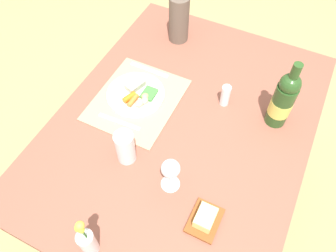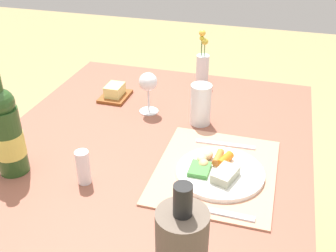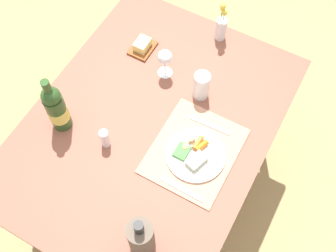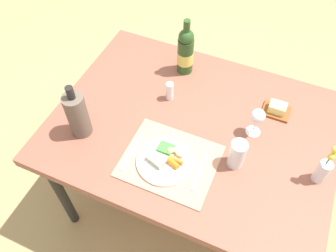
% 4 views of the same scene
% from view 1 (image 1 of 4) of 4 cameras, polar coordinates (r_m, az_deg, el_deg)
% --- Properties ---
extents(ground_plane, '(8.00, 8.00, 0.00)m').
position_cam_1_polar(ground_plane, '(2.03, 1.76, -12.17)').
color(ground_plane, tan).
extents(dining_table, '(1.32, 1.00, 0.76)m').
position_cam_1_polar(dining_table, '(1.41, 2.46, -0.99)').
color(dining_table, brown).
rests_on(dining_table, ground_plane).
extents(placemat, '(0.40, 0.34, 0.01)m').
position_cam_1_polar(placemat, '(1.44, -5.34, 4.52)').
color(placemat, tan).
rests_on(placemat, dining_table).
extents(dinner_plate, '(0.25, 0.25, 0.04)m').
position_cam_1_polar(dinner_plate, '(1.44, -5.42, 5.49)').
color(dinner_plate, white).
rests_on(dinner_plate, placemat).
extents(fork, '(0.02, 0.19, 0.00)m').
position_cam_1_polar(fork, '(1.54, -3.26, 9.58)').
color(fork, silver).
rests_on(fork, placemat).
extents(knife, '(0.02, 0.19, 0.00)m').
position_cam_1_polar(knife, '(1.36, -8.34, 0.71)').
color(knife, silver).
rests_on(knife, placemat).
extents(wine_glass, '(0.07, 0.07, 0.15)m').
position_cam_1_polar(wine_glass, '(1.12, 0.45, -7.51)').
color(wine_glass, white).
rests_on(wine_glass, dining_table).
extents(wine_bottle, '(0.09, 0.09, 0.31)m').
position_cam_1_polar(wine_bottle, '(1.34, 19.12, 4.21)').
color(wine_bottle, '#274A1E').
rests_on(wine_bottle, dining_table).
extents(flower_vase, '(0.05, 0.05, 0.23)m').
position_cam_1_polar(flower_vase, '(1.10, -13.69, -18.59)').
color(flower_vase, silver).
rests_on(flower_vase, dining_table).
extents(salt_shaker, '(0.04, 0.04, 0.10)m').
position_cam_1_polar(salt_shaker, '(1.40, 9.80, 5.17)').
color(salt_shaker, white).
rests_on(salt_shaker, dining_table).
extents(water_tumbler, '(0.07, 0.07, 0.14)m').
position_cam_1_polar(water_tumbler, '(1.23, -7.29, -3.86)').
color(water_tumbler, silver).
rests_on(water_tumbler, dining_table).
extents(butter_dish, '(0.13, 0.10, 0.05)m').
position_cam_1_polar(butter_dish, '(1.15, 6.37, -15.51)').
color(butter_dish, brown).
rests_on(butter_dish, dining_table).
extents(cooler_bottle, '(0.09, 0.09, 0.29)m').
position_cam_1_polar(cooler_bottle, '(1.64, 1.88, 17.98)').
color(cooler_bottle, brown).
rests_on(cooler_bottle, dining_table).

